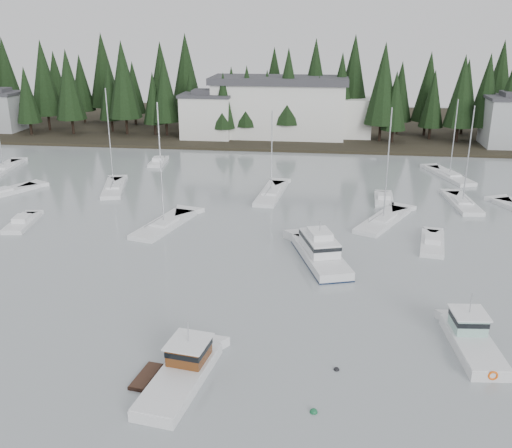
# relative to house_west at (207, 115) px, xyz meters

# --- Properties ---
(ground) EXTENTS (260.00, 260.00, 0.00)m
(ground) POSITION_rel_house_west_xyz_m (18.00, -79.00, -4.65)
(ground) COLOR #91999C
(ground) RESTS_ON ground
(far_shore_land) EXTENTS (240.00, 54.00, 1.00)m
(far_shore_land) POSITION_rel_house_west_xyz_m (18.00, 18.00, -4.65)
(far_shore_land) COLOR black
(far_shore_land) RESTS_ON ground
(conifer_treeline) EXTENTS (200.00, 22.00, 20.00)m
(conifer_treeline) POSITION_rel_house_west_xyz_m (18.00, 7.00, -4.65)
(conifer_treeline) COLOR black
(conifer_treeline) RESTS_ON ground
(house_west) EXTENTS (9.54, 7.42, 8.75)m
(house_west) POSITION_rel_house_west_xyz_m (0.00, 0.00, 0.00)
(house_west) COLOR silver
(house_west) RESTS_ON ground
(house_far_west) EXTENTS (8.48, 7.42, 8.25)m
(house_far_west) POSITION_rel_house_west_xyz_m (-42.00, 2.00, -0.25)
(house_far_west) COLOR #999EA0
(house_far_west) RESTS_ON ground
(harbor_inn) EXTENTS (29.50, 11.50, 10.90)m
(harbor_inn) POSITION_rel_house_west_xyz_m (15.04, 3.34, 1.12)
(harbor_inn) COLOR silver
(harbor_inn) RESTS_ON ground
(lobster_boat_brown) EXTENTS (4.91, 8.38, 3.99)m
(lobster_boat_brown) POSITION_rel_house_west_xyz_m (13.84, -74.60, -4.20)
(lobster_boat_brown) COLOR silver
(lobster_boat_brown) RESTS_ON ground
(cabin_cruiser_center) EXTENTS (6.01, 10.51, 4.31)m
(cabin_cruiser_center) POSITION_rel_house_west_xyz_m (21.95, -54.59, -4.01)
(cabin_cruiser_center) COLOR silver
(cabin_cruiser_center) RESTS_ON ground
(lobster_boat_teal) EXTENTS (3.21, 7.48, 4.05)m
(lobster_boat_teal) POSITION_rel_house_west_xyz_m (32.44, -68.47, -4.17)
(lobster_boat_teal) COLOR silver
(lobster_boat_teal) RESTS_ON ground
(sailboat_0) EXTENTS (3.35, 8.92, 12.42)m
(sailboat_0) POSITION_rel_house_west_xyz_m (38.65, -35.60, -4.58)
(sailboat_0) COLOR silver
(sailboat_0) RESTS_ON ground
(sailboat_2) EXTENTS (7.01, 10.34, 13.09)m
(sailboat_2) POSITION_rel_house_west_xyz_m (28.64, -43.21, -4.59)
(sailboat_2) COLOR silver
(sailboat_2) RESTS_ON ground
(sailboat_3) EXTENTS (4.88, 9.76, 13.64)m
(sailboat_3) POSITION_rel_house_west_xyz_m (-5.44, -34.42, -4.58)
(sailboat_3) COLOR silver
(sailboat_3) RESTS_ON ground
(sailboat_4) EXTENTS (5.22, 10.13, 13.81)m
(sailboat_4) POSITION_rel_house_west_xyz_m (5.11, -47.60, -4.58)
(sailboat_4) COLOR silver
(sailboat_4) RESTS_ON ground
(sailboat_7) EXTENTS (3.93, 10.43, 12.64)m
(sailboat_7) POSITION_rel_house_west_xyz_m (-25.52, -26.30, -4.59)
(sailboat_7) COLOR silver
(sailboat_7) RESTS_ON ground
(sailboat_8) EXTENTS (3.54, 11.01, 11.23)m
(sailboat_8) POSITION_rel_house_west_xyz_m (15.38, -34.36, -4.60)
(sailboat_8) COLOR silver
(sailboat_8) RESTS_ON ground
(sailboat_9) EXTENTS (5.63, 10.66, 11.46)m
(sailboat_9) POSITION_rel_house_west_xyz_m (39.60, -22.33, -4.60)
(sailboat_9) COLOR silver
(sailboat_9) RESTS_ON ground
(runabout_0) EXTENTS (3.03, 6.50, 1.42)m
(runabout_0) POSITION_rel_house_west_xyz_m (-10.37, -48.97, -4.52)
(runabout_0) COLOR silver
(runabout_0) RESTS_ON ground
(runabout_1) EXTENTS (3.33, 7.16, 1.42)m
(runabout_1) POSITION_rel_house_west_xyz_m (32.89, -49.61, -4.52)
(runabout_1) COLOR silver
(runabout_1) RESTS_ON ground
(runabout_3) EXTENTS (2.68, 5.89, 1.42)m
(runabout_3) POSITION_rel_house_west_xyz_m (-3.83, -19.47, -4.52)
(runabout_3) COLOR silver
(runabout_3) RESTS_ON ground
(runabout_4) EXTENTS (2.52, 6.10, 1.42)m
(runabout_4) POSITION_rel_house_west_xyz_m (29.37, -35.41, -4.52)
(runabout_4) COLOR silver
(runabout_4) RESTS_ON ground
(mooring_buoy_green) EXTENTS (0.46, 0.46, 0.46)m
(mooring_buoy_green) POSITION_rel_house_west_xyz_m (22.05, -76.65, -4.65)
(mooring_buoy_green) COLOR #145933
(mooring_buoy_green) RESTS_ON ground
(mooring_buoy_dark) EXTENTS (0.38, 0.38, 0.38)m
(mooring_buoy_dark) POSITION_rel_house_west_xyz_m (23.36, -72.29, -4.65)
(mooring_buoy_dark) COLOR black
(mooring_buoy_dark) RESTS_ON ground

